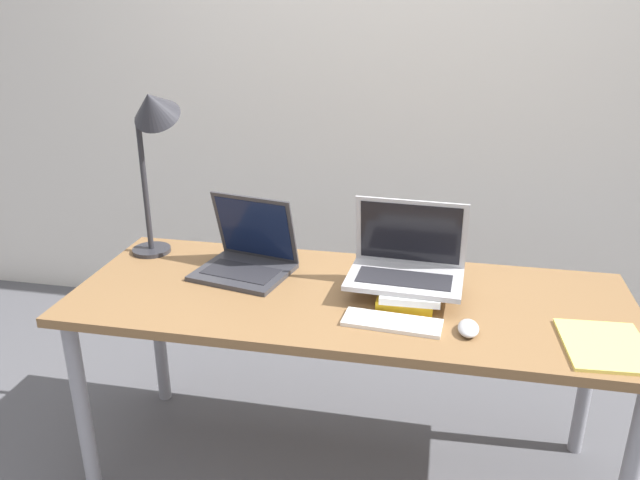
{
  "coord_description": "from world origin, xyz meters",
  "views": [
    {
      "loc": [
        0.26,
        -1.42,
        1.59
      ],
      "look_at": [
        -0.1,
        0.34,
        0.88
      ],
      "focal_mm": 35.0,
      "sensor_mm": 36.0,
      "label": 1
    }
  ],
  "objects_px": {
    "laptop_left": "(247,257)",
    "notepad": "(606,346)",
    "desk_lamp": "(152,126)",
    "laptop_on_books": "(407,263)",
    "mouse": "(468,328)",
    "book_stack": "(409,289)",
    "wireless_keyboard": "(392,322)"
  },
  "relations": [
    {
      "from": "mouse",
      "to": "notepad",
      "type": "distance_m",
      "value": 0.36
    },
    {
      "from": "book_stack",
      "to": "laptop_on_books",
      "type": "distance_m",
      "value": 0.08
    },
    {
      "from": "laptop_left",
      "to": "desk_lamp",
      "type": "xyz_separation_m",
      "value": [
        -0.33,
        0.06,
        0.43
      ]
    },
    {
      "from": "laptop_on_books",
      "to": "notepad",
      "type": "relative_size",
      "value": 1.32
    },
    {
      "from": "wireless_keyboard",
      "to": "mouse",
      "type": "height_order",
      "value": "mouse"
    },
    {
      "from": "laptop_left",
      "to": "notepad",
      "type": "relative_size",
      "value": 1.25
    },
    {
      "from": "book_stack",
      "to": "wireless_keyboard",
      "type": "bearing_deg",
      "value": -100.78
    },
    {
      "from": "mouse",
      "to": "book_stack",
      "type": "bearing_deg",
      "value": 133.03
    },
    {
      "from": "wireless_keyboard",
      "to": "notepad",
      "type": "height_order",
      "value": "wireless_keyboard"
    },
    {
      "from": "laptop_left",
      "to": "wireless_keyboard",
      "type": "relative_size",
      "value": 1.19
    },
    {
      "from": "mouse",
      "to": "notepad",
      "type": "relative_size",
      "value": 0.35
    },
    {
      "from": "wireless_keyboard",
      "to": "mouse",
      "type": "bearing_deg",
      "value": -1.72
    },
    {
      "from": "notepad",
      "to": "book_stack",
      "type": "bearing_deg",
      "value": 159.87
    },
    {
      "from": "laptop_on_books",
      "to": "desk_lamp",
      "type": "bearing_deg",
      "value": 172.24
    },
    {
      "from": "wireless_keyboard",
      "to": "desk_lamp",
      "type": "height_order",
      "value": "desk_lamp"
    },
    {
      "from": "wireless_keyboard",
      "to": "desk_lamp",
      "type": "distance_m",
      "value": 1.04
    },
    {
      "from": "laptop_on_books",
      "to": "mouse",
      "type": "bearing_deg",
      "value": -49.12
    },
    {
      "from": "book_stack",
      "to": "wireless_keyboard",
      "type": "distance_m",
      "value": 0.19
    },
    {
      "from": "laptop_left",
      "to": "notepad",
      "type": "height_order",
      "value": "laptop_left"
    },
    {
      "from": "notepad",
      "to": "mouse",
      "type": "bearing_deg",
      "value": 178.96
    },
    {
      "from": "wireless_keyboard",
      "to": "desk_lamp",
      "type": "relative_size",
      "value": 0.46
    },
    {
      "from": "notepad",
      "to": "desk_lamp",
      "type": "xyz_separation_m",
      "value": [
        -1.44,
        0.35,
        0.47
      ]
    },
    {
      "from": "mouse",
      "to": "desk_lamp",
      "type": "bearing_deg",
      "value": 162.26
    },
    {
      "from": "laptop_left",
      "to": "wireless_keyboard",
      "type": "xyz_separation_m",
      "value": [
        0.52,
        -0.28,
        -0.05
      ]
    },
    {
      "from": "book_stack",
      "to": "desk_lamp",
      "type": "bearing_deg",
      "value": 170.4
    },
    {
      "from": "laptop_on_books",
      "to": "notepad",
      "type": "bearing_deg",
      "value": -22.47
    },
    {
      "from": "mouse",
      "to": "notepad",
      "type": "height_order",
      "value": "mouse"
    },
    {
      "from": "mouse",
      "to": "desk_lamp",
      "type": "relative_size",
      "value": 0.15
    },
    {
      "from": "laptop_left",
      "to": "laptop_on_books",
      "type": "relative_size",
      "value": 0.94
    },
    {
      "from": "laptop_left",
      "to": "mouse",
      "type": "relative_size",
      "value": 3.55
    },
    {
      "from": "wireless_keyboard",
      "to": "notepad",
      "type": "relative_size",
      "value": 1.05
    },
    {
      "from": "laptop_on_books",
      "to": "mouse",
      "type": "relative_size",
      "value": 3.76
    }
  ]
}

